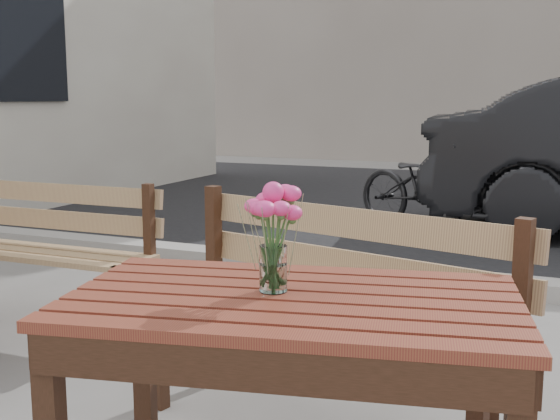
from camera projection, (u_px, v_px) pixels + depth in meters
street at (474, 232)px, 6.93m from camera, size 30.00×8.12×0.12m
main_table at (292, 339)px, 2.02m from camera, size 1.41×1.00×0.79m
main_bench at (333, 292)px, 2.79m from camera, size 1.63×0.83×0.97m
main_vase at (273, 224)px, 2.02m from camera, size 0.17×0.17×0.32m
second_bench at (48, 236)px, 4.15m from camera, size 1.45×0.44×0.90m
bicycle at (430, 187)px, 7.03m from camera, size 1.86×1.32×0.93m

